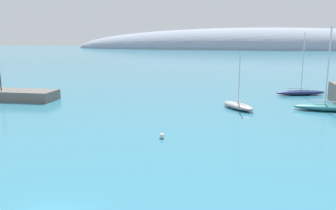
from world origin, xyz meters
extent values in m
ellipsoid|color=#8E99AD|center=(25.88, 249.81, 0.00)|extent=(283.53, 57.87, 30.49)
ellipsoid|color=#1E6B70|center=(20.52, 32.26, 0.43)|extent=(7.74, 2.59, 0.85)
cylinder|color=silver|center=(20.52, 32.26, 5.77)|extent=(0.18, 0.18, 9.84)
cube|color=silver|center=(20.86, 32.24, 1.20)|extent=(3.44, 0.27, 0.10)
ellipsoid|color=gray|center=(9.57, 31.12, 0.41)|extent=(5.15, 5.86, 0.83)
cylinder|color=silver|center=(9.57, 31.12, 4.17)|extent=(0.16, 0.16, 6.68)
cube|color=silver|center=(9.73, 30.91, 1.18)|extent=(1.66, 2.14, 0.10)
ellipsoid|color=navy|center=(19.54, 44.38, 0.40)|extent=(8.37, 4.06, 0.81)
cylinder|color=silver|center=(19.54, 44.38, 5.40)|extent=(0.14, 0.14, 9.19)
cube|color=silver|center=(19.19, 44.27, 1.16)|extent=(3.57, 1.16, 0.10)
sphere|color=silver|center=(2.59, 16.02, 0.26)|extent=(0.52, 0.52, 0.52)
cylinder|color=black|center=(-25.30, 30.81, 3.55)|extent=(0.16, 0.16, 4.17)
camera|label=1|loc=(9.39, -14.83, 9.51)|focal=37.28mm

